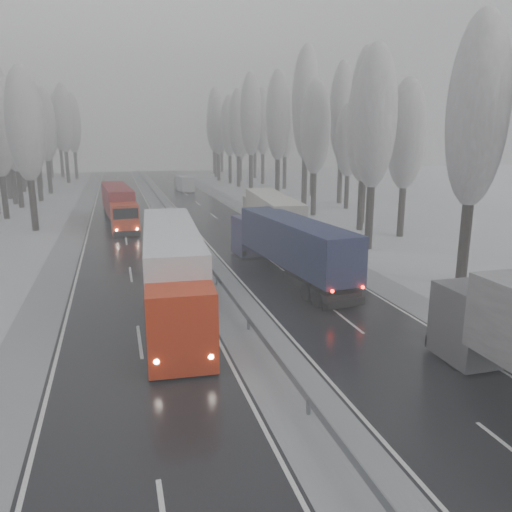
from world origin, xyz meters
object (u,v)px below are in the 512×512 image
truck_blue_box (287,242)px  truck_red_white (172,265)px  truck_cream_box (270,214)px  truck_red_red (118,203)px  box_truck_distant (184,184)px

truck_blue_box → truck_red_white: bearing=-154.8°
truck_blue_box → truck_cream_box: bearing=72.3°
truck_red_white → truck_red_red: truck_red_white is taller
truck_blue_box → box_truck_distant: 55.90m
truck_blue_box → truck_red_white: truck_red_white is taller
truck_cream_box → truck_red_red: size_ratio=1.05×
box_truck_distant → truck_red_red: size_ratio=0.45×
truck_cream_box → truck_red_white: truck_red_white is taller
truck_red_white → truck_red_red: 29.50m
truck_cream_box → truck_red_red: (-13.12, 12.75, -0.12)m
truck_blue_box → truck_cream_box: 11.95m
box_truck_distant → truck_blue_box: bearing=-94.5°
truck_cream_box → truck_red_red: truck_cream_box is taller
truck_cream_box → truck_red_red: 18.29m
truck_blue_box → truck_red_red: 26.68m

